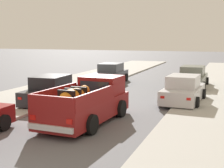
{
  "coord_description": "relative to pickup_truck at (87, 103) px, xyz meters",
  "views": [
    {
      "loc": [
        5.55,
        -4.15,
        3.55
      ],
      "look_at": [
        0.0,
        11.11,
        1.2
      ],
      "focal_mm": 51.91,
      "sensor_mm": 36.0,
      "label": 1
    }
  ],
  "objects": [
    {
      "name": "car_left_mid",
      "position": [
        -3.19,
        11.49,
        -0.1
      ],
      "size": [
        2.14,
        4.31,
        1.54
      ],
      "color": "#474C56",
      "rests_on": "ground"
    },
    {
      "name": "car_right_near",
      "position": [
        -3.33,
        2.76,
        -0.1
      ],
      "size": [
        2.19,
        4.33,
        1.54
      ],
      "color": "black",
      "rests_on": "ground"
    },
    {
      "name": "pickup_truck",
      "position": [
        0.0,
        0.0,
        0.0
      ],
      "size": [
        2.44,
        5.31,
        1.8
      ],
      "color": "maroon",
      "rests_on": "ground"
    },
    {
      "name": "sidewalk_left",
      "position": [
        -5.55,
        3.97,
        -0.75
      ],
      "size": [
        5.12,
        60.0,
        0.12
      ],
      "primitive_type": "cube",
      "color": "#B2AFA8",
      "rests_on": "ground"
    },
    {
      "name": "curb_right",
      "position": [
        4.36,
        3.97,
        -0.76
      ],
      "size": [
        0.16,
        60.0,
        0.1
      ],
      "primitive_type": "cube",
      "color": "silver",
      "rests_on": "ground"
    },
    {
      "name": "curb_left",
      "position": [
        -4.39,
        3.97,
        -0.76
      ],
      "size": [
        0.16,
        60.0,
        0.1
      ],
      "primitive_type": "cube",
      "color": "silver",
      "rests_on": "ground"
    },
    {
      "name": "car_left_near",
      "position": [
        3.27,
        5.33,
        -0.1
      ],
      "size": [
        2.17,
        4.32,
        1.54
      ],
      "color": "silver",
      "rests_on": "ground"
    },
    {
      "name": "car_left_far",
      "position": [
        3.12,
        11.15,
        -0.1
      ],
      "size": [
        2.07,
        4.28,
        1.54
      ],
      "color": "slate",
      "rests_on": "ground"
    }
  ]
}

